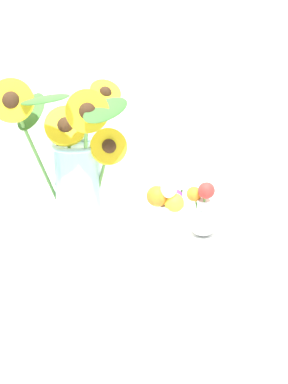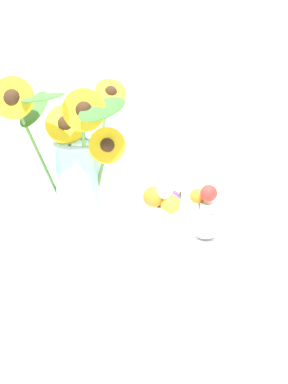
{
  "view_description": "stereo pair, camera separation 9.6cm",
  "coord_description": "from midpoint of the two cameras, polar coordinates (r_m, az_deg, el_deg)",
  "views": [
    {
      "loc": [
        -0.15,
        -0.78,
        0.52
      ],
      "look_at": [
        -0.0,
        0.1,
        0.15
      ],
      "focal_mm": 42.0,
      "sensor_mm": 36.0,
      "label": 1
    },
    {
      "loc": [
        -0.06,
        -0.79,
        0.52
      ],
      "look_at": [
        -0.0,
        0.1,
        0.15
      ],
      "focal_mm": 42.0,
      "sensor_mm": 36.0,
      "label": 2
    }
  ],
  "objects": [
    {
      "name": "mason_jar_sunflowers",
      "position": [
        0.95,
        -11.36,
        1.45
      ],
      "size": [
        0.28,
        0.26,
        0.38
      ],
      "color": "#9ED1D6",
      "rests_on": "serving_tray"
    },
    {
      "name": "ground_plane",
      "position": [
        0.95,
        -1.9,
        -10.85
      ],
      "size": [
        6.0,
        6.0,
        0.0
      ],
      "primitive_type": "plane",
      "color": "white"
    },
    {
      "name": "serving_tray",
      "position": [
        1.02,
        -2.71,
        -7.35
      ],
      "size": [
        0.54,
        0.54,
        0.02
      ],
      "color": "white",
      "rests_on": "ground_plane"
    },
    {
      "name": "vase_bulb_right",
      "position": [
        1.03,
        4.84,
        -2.7
      ],
      "size": [
        0.07,
        0.07,
        0.14
      ],
      "color": "white",
      "rests_on": "serving_tray"
    },
    {
      "name": "vase_small_center",
      "position": [
        0.92,
        0.53,
        -3.45
      ],
      "size": [
        0.1,
        0.08,
        0.18
      ],
      "color": "white",
      "rests_on": "serving_tray"
    }
  ]
}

